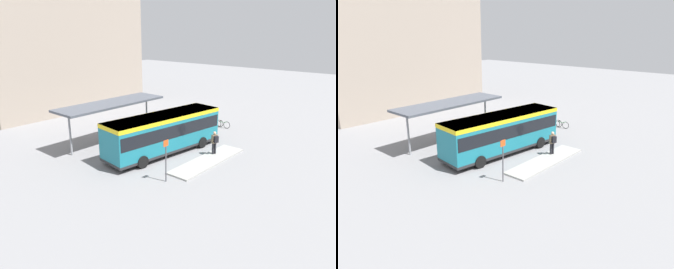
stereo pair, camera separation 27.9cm
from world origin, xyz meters
The scene contains 12 objects.
ground_plane centered at (0.00, 0.00, 0.00)m, with size 120.00×120.00×0.00m, color gray.
curb_island centered at (0.76, -3.66, 0.06)m, with size 7.46×1.80×0.12m.
city_bus centered at (0.01, 0.00, 1.82)m, with size 10.29×3.76×3.10m.
pedestrian_waiting centered at (2.10, -3.34, 1.16)m, with size 0.53×0.57×1.81m.
bicycle_green centered at (9.02, 0.21, 0.36)m, with size 0.48×1.63×0.71m.
bicycle_white centered at (9.14, 1.05, 0.38)m, with size 0.48×1.75×0.75m.
bicycle_blue centered at (9.23, 1.88, 0.38)m, with size 0.48×1.73×0.75m.
bicycle_black centered at (8.93, 2.72, 0.36)m, with size 0.48×1.65×0.71m.
station_shelter centered at (-0.87, 5.08, 3.34)m, with size 9.81×2.92×3.49m.
potted_planter_near_shelter centered at (-1.40, 2.90, 0.72)m, with size 0.83×0.83×1.37m.
platform_sign centered at (-3.78, -3.51, 1.56)m, with size 0.44×0.08×2.80m.
station_building centered at (4.02, 21.92, 8.71)m, with size 19.45×11.69×17.42m.
Camera 1 is at (-18.17, -16.07, 9.30)m, focal length 35.00 mm.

